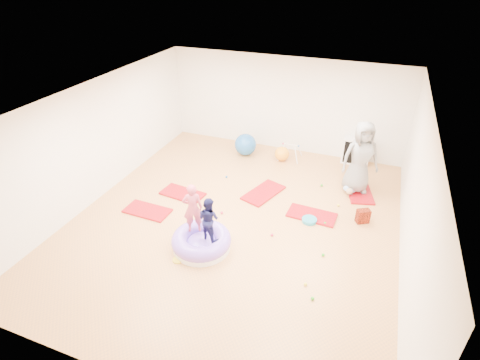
% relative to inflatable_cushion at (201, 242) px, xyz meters
% --- Properties ---
extents(room, '(7.01, 8.01, 2.81)m').
position_rel_inflatable_cushion_xyz_m(room, '(0.31, 1.09, 1.25)').
color(room, '#D08E47').
rests_on(room, ground).
extents(gym_mat_front_left, '(1.09, 0.57, 0.04)m').
position_rel_inflatable_cushion_xyz_m(gym_mat_front_left, '(-1.74, 0.68, -0.13)').
color(gym_mat_front_left, '#AE1527').
rests_on(gym_mat_front_left, ground).
extents(gym_mat_mid_left, '(1.15, 0.67, 0.05)m').
position_rel_inflatable_cushion_xyz_m(gym_mat_mid_left, '(-1.32, 1.62, -0.13)').
color(gym_mat_mid_left, '#AE1527').
rests_on(gym_mat_mid_left, ground).
extents(gym_mat_center_back, '(0.94, 1.29, 0.05)m').
position_rel_inflatable_cushion_xyz_m(gym_mat_center_back, '(0.57, 2.38, -0.13)').
color(gym_mat_center_back, '#AE1527').
rests_on(gym_mat_center_back, ground).
extents(gym_mat_right, '(1.12, 0.61, 0.05)m').
position_rel_inflatable_cushion_xyz_m(gym_mat_right, '(1.90, 1.88, -0.13)').
color(gym_mat_right, '#AE1527').
rests_on(gym_mat_right, ground).
extents(gym_mat_rear_right, '(0.85, 1.25, 0.05)m').
position_rel_inflatable_cushion_xyz_m(gym_mat_rear_right, '(2.83, 3.31, -0.13)').
color(gym_mat_rear_right, '#AE1527').
rests_on(gym_mat_rear_right, ground).
extents(inflatable_cushion, '(1.22, 1.22, 0.38)m').
position_rel_inflatable_cushion_xyz_m(inflatable_cushion, '(0.00, 0.00, 0.00)').
color(inflatable_cushion, white).
rests_on(inflatable_cushion, ground).
extents(child_pink, '(0.48, 0.42, 1.10)m').
position_rel_inflatable_cushion_xyz_m(child_pink, '(-0.21, 0.11, 0.75)').
color(child_pink, '#CD4A61').
rests_on(child_pink, inflatable_cushion).
extents(child_navy, '(0.54, 0.47, 0.93)m').
position_rel_inflatable_cushion_xyz_m(child_navy, '(0.19, 0.01, 0.67)').
color(child_navy, '#141545').
rests_on(child_navy, inflatable_cushion).
extents(adult_caregiver, '(1.05, 0.89, 1.83)m').
position_rel_inflatable_cushion_xyz_m(adult_caregiver, '(2.70, 3.31, 0.81)').
color(adult_caregiver, gray).
rests_on(adult_caregiver, gym_mat_rear_right).
extents(infant, '(0.33, 0.34, 0.20)m').
position_rel_inflatable_cushion_xyz_m(infant, '(2.60, 3.12, -0.00)').
color(infant, '#9BC1FC').
rests_on(infant, gym_mat_rear_right).
extents(ball_pit_balls, '(3.08, 3.87, 0.06)m').
position_rel_inflatable_cushion_xyz_m(ball_pit_balls, '(1.57, 1.34, -0.12)').
color(ball_pit_balls, green).
rests_on(ball_pit_balls, ground).
extents(exercise_ball_blue, '(0.65, 0.65, 0.65)m').
position_rel_inflatable_cushion_xyz_m(exercise_ball_blue, '(-0.60, 4.27, 0.17)').
color(exercise_ball_blue, '#1D59A5').
rests_on(exercise_ball_blue, ground).
extents(exercise_ball_orange, '(0.42, 0.42, 0.42)m').
position_rel_inflatable_cushion_xyz_m(exercise_ball_orange, '(0.52, 4.29, 0.06)').
color(exercise_ball_orange, orange).
rests_on(exercise_ball_orange, ground).
extents(infant_play_gym, '(0.62, 0.59, 0.47)m').
position_rel_inflatable_cushion_xyz_m(infant_play_gym, '(0.72, 4.46, 0.17)').
color(infant_play_gym, white).
rests_on(infant_play_gym, ground).
extents(cube_shelf, '(0.76, 0.37, 0.76)m').
position_rel_inflatable_cushion_xyz_m(cube_shelf, '(2.53, 4.89, 0.23)').
color(cube_shelf, white).
rests_on(cube_shelf, ground).
extents(balance_disc, '(0.34, 0.34, 0.07)m').
position_rel_inflatable_cushion_xyz_m(balance_disc, '(1.89, 1.65, -0.11)').
color(balance_disc, teal).
rests_on(balance_disc, ground).
extents(backpack, '(0.33, 0.29, 0.32)m').
position_rel_inflatable_cushion_xyz_m(backpack, '(3.00, 2.05, 0.01)').
color(backpack, '#A62208').
rests_on(backpack, ground).
extents(yellow_toy, '(0.21, 0.21, 0.03)m').
position_rel_inflatable_cushion_xyz_m(yellow_toy, '(-0.27, -0.52, -0.13)').
color(yellow_toy, yellow).
rests_on(yellow_toy, ground).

